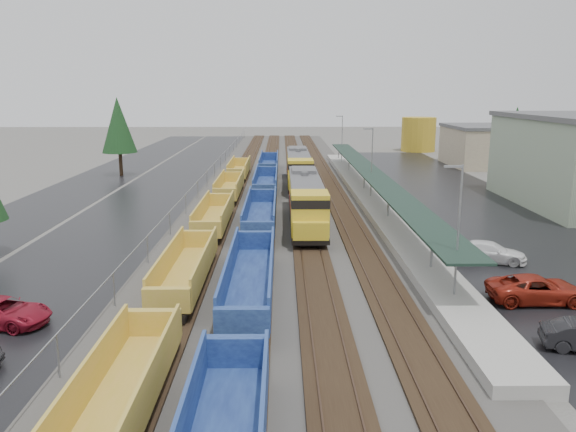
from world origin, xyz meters
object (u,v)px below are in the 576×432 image
Objects in this scene: locomotive_lead at (306,200)px; parked_car_east_b at (537,289)px; well_string_blue at (257,240)px; locomotive_trail at (299,168)px; parked_car_west_c at (2,312)px; parked_car_east_c at (490,252)px; well_string_yellow at (203,239)px; storage_tank at (418,134)px.

locomotive_lead is 3.45× the size of parked_car_east_b.
locomotive_lead is 0.19× the size of well_string_blue.
locomotive_trail is 45.79m from parked_car_west_c.
locomotive_trail reaches higher than well_string_blue.
well_string_yellow is at bearing 101.51° from parked_car_east_c.
locomotive_lead is 10.20m from well_string_blue.
parked_car_east_b is (12.42, -39.81, -1.55)m from locomotive_trail.
locomotive_lead is at bearing -23.78° from parked_car_west_c.
well_string_yellow is 22.78m from parked_car_east_b.
locomotive_lead is 11.90m from well_string_yellow.
locomotive_lead is 3.79× the size of parked_car_west_c.
locomotive_trail is 41.73m from parked_car_east_b.
parked_car_east_c is at bearing -41.54° from locomotive_lead.
storage_tank is at bearing -12.51° from parked_car_west_c.
well_string_yellow is 20.66m from parked_car_east_c.
well_string_yellow is 79.12m from storage_tank.
storage_tank reaches higher than locomotive_trail.
parked_car_west_c is (-16.59, -42.64, -1.62)m from locomotive_trail.
well_string_blue is at bearing 101.95° from parked_car_east_c.
parked_car_west_c is at bearing -135.60° from well_string_blue.
well_string_yellow is at bearing -132.53° from locomotive_lead.
storage_tank is at bearing 65.24° from well_string_yellow.
well_string_yellow is 17.14× the size of parked_car_west_c.
parked_car_east_c is at bearing -0.21° from parked_car_east_b.
well_string_blue is 16.62m from parked_car_east_c.
well_string_yellow is 12.93× the size of storage_tank.
well_string_yellow is (-8.00, -8.72, -1.21)m from locomotive_lead.
locomotive_lead is at bearing -111.71° from storage_tank.
well_string_blue is 17.63m from parked_car_west_c.
locomotive_lead is 22.60m from parked_car_east_b.
storage_tank is 1.33× the size of parked_car_west_c.
parked_car_east_c is at bearing -6.15° from well_string_blue.
well_string_blue is 18.20× the size of parked_car_east_b.
well_string_yellow reaches higher than parked_car_east_b.
locomotive_lead is 21.00m from locomotive_trail.
locomotive_trail is 30.60m from well_string_blue.
well_string_blue is (-4.00, -9.31, -1.16)m from locomotive_lead.
storage_tank is (25.12, 63.09, 1.02)m from locomotive_lead.
locomotive_trail reaches higher than parked_car_east_c.
locomotive_trail is at bearing 74.93° from well_string_yellow.
locomotive_trail is at bearing 17.82° from parked_car_east_b.
locomotive_lead is at bearing 33.93° from parked_car_east_b.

